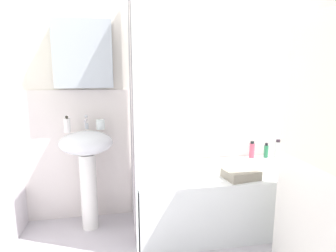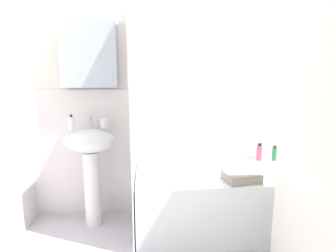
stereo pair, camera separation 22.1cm
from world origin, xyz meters
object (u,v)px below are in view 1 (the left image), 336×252
(conditioner_bottle, at_px, (252,150))
(towel_folded, at_px, (241,174))
(bathtub, at_px, (223,197))
(soap_dispenser, at_px, (67,125))
(lotion_bottle, at_px, (266,151))
(sink, at_px, (87,158))
(shampoo_bottle, at_px, (278,149))
(toothbrush_cup, at_px, (101,124))

(conditioner_bottle, distance_m, towel_folded, 0.61)
(conditioner_bottle, bearing_deg, bathtub, -144.34)
(soap_dispenser, bearing_deg, lotion_bottle, 4.31)
(sink, relative_size, shampoo_bottle, 4.84)
(bathtub, bearing_deg, shampoo_bottle, 21.09)
(sink, distance_m, lotion_bottle, 1.72)
(conditioner_bottle, bearing_deg, sink, -175.13)
(shampoo_bottle, height_order, towel_folded, shampoo_bottle)
(sink, xyz_separation_m, soap_dispenser, (-0.14, -0.02, 0.29))
(soap_dispenser, xyz_separation_m, toothbrush_cup, (0.26, 0.10, -0.02))
(bathtub, bearing_deg, towel_folded, -74.83)
(sink, relative_size, bathtub, 0.57)
(shampoo_bottle, height_order, lotion_bottle, shampoo_bottle)
(bathtub, bearing_deg, toothbrush_cup, 167.57)
(shampoo_bottle, height_order, conditioner_bottle, shampoo_bottle)
(sink, height_order, soap_dispenser, soap_dispenser)
(lotion_bottle, bearing_deg, bathtub, -153.62)
(soap_dispenser, xyz_separation_m, bathtub, (1.30, -0.13, -0.67))
(conditioner_bottle, bearing_deg, lotion_bottle, -7.75)
(bathtub, relative_size, lotion_bottle, 10.49)
(toothbrush_cup, height_order, conditioner_bottle, toothbrush_cup)
(conditioner_bottle, height_order, towel_folded, conditioner_bottle)
(soap_dispenser, relative_size, bathtub, 0.09)
(toothbrush_cup, bearing_deg, lotion_bottle, 1.51)
(shampoo_bottle, bearing_deg, conditioner_bottle, 172.29)
(toothbrush_cup, bearing_deg, soap_dispenser, -159.22)
(bathtub, bearing_deg, sink, 172.28)
(soap_dispenser, xyz_separation_m, towel_folded, (1.36, -0.35, -0.38))
(lotion_bottle, height_order, conditioner_bottle, conditioner_bottle)
(soap_dispenser, bearing_deg, shampoo_bottle, 3.60)
(sink, bearing_deg, soap_dispenser, -169.72)
(bathtub, distance_m, shampoo_bottle, 0.79)
(toothbrush_cup, distance_m, bathtub, 1.25)
(lotion_bottle, bearing_deg, towel_folded, -135.36)
(soap_dispenser, bearing_deg, towel_folded, -14.28)
(shampoo_bottle, distance_m, lotion_bottle, 0.12)
(towel_folded, bearing_deg, sink, 163.11)
(toothbrush_cup, distance_m, lotion_bottle, 1.63)
(towel_folded, bearing_deg, bathtub, 105.17)
(shampoo_bottle, xyz_separation_m, conditioner_bottle, (-0.26, 0.04, -0.01))
(conditioner_bottle, xyz_separation_m, towel_folded, (-0.35, -0.50, -0.04))
(shampoo_bottle, relative_size, conditioner_bottle, 1.08)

